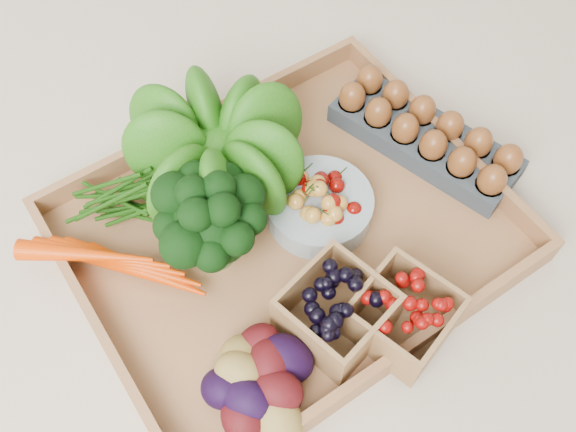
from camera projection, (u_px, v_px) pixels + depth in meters
ground at (288, 239)px, 0.87m from camera, size 4.00×4.00×0.00m
tray at (288, 236)px, 0.87m from camera, size 0.55×0.45×0.01m
carrots at (118, 262)px, 0.81m from camera, size 0.19×0.13×0.04m
lettuce at (216, 146)px, 0.83m from camera, size 0.17×0.17×0.17m
broccoli at (214, 235)px, 0.80m from camera, size 0.14×0.14×0.11m
cherry_bowl at (319, 206)px, 0.86m from camera, size 0.14×0.14×0.04m
egg_carton at (424, 140)px, 0.92m from camera, size 0.17×0.29×0.03m
potatoes at (258, 380)px, 0.71m from camera, size 0.15×0.15×0.09m
punnet_blackberry at (336, 312)px, 0.76m from camera, size 0.13×0.13×0.08m
punnet_raspberry at (403, 316)px, 0.76m from camera, size 0.13×0.13×0.07m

